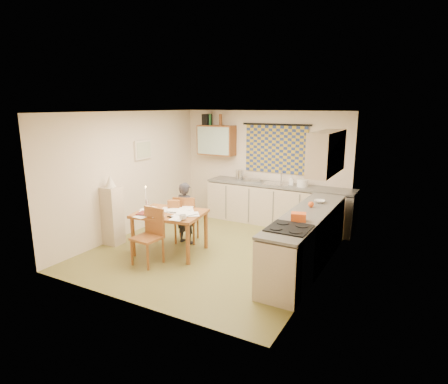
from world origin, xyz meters
The scene contains 44 objects.
floor centered at (0.00, 0.00, -0.01)m, with size 4.00×4.50×0.02m, color brown.
ceiling centered at (0.00, 0.00, 2.51)m, with size 4.00×4.50×0.02m, color white.
wall_back centered at (0.00, 2.26, 1.25)m, with size 4.00×0.02×2.50m, color beige.
wall_front centered at (0.00, -2.26, 1.25)m, with size 4.00×0.02×2.50m, color beige.
wall_left centered at (-2.01, 0.00, 1.25)m, with size 0.02×4.50×2.50m, color beige.
wall_right centered at (2.01, 0.00, 1.25)m, with size 0.02×4.50×2.50m, color beige.
window_blind centered at (0.30, 2.22, 1.65)m, with size 1.45×0.03×1.05m, color navy.
curtain_rod centered at (0.30, 2.20, 2.20)m, with size 0.04×0.04×1.60m, color black.
wall_cabinet centered at (-1.15, 2.08, 1.80)m, with size 0.90×0.34×0.70m, color brown.
wall_cabinet_glass centered at (-1.15, 1.91, 1.80)m, with size 0.84×0.02×0.64m, color #99B2A5.
upper_cabinet_right centered at (1.83, 0.55, 1.85)m, with size 0.34×1.30×0.70m, color tan.
framed_print centered at (-1.97, 0.40, 1.70)m, with size 0.04×0.50×0.40m, color beige.
print_canvas centered at (-1.95, 0.40, 1.70)m, with size 0.01×0.42×0.32m, color silver.
counter_back centered at (0.49, 1.95, 0.45)m, with size 3.30×0.62×0.92m.
counter_right centered at (1.70, 0.06, 0.45)m, with size 0.62×2.95×0.92m.
stove centered at (1.70, -0.84, 0.47)m, with size 0.61×0.61×0.94m.
sink centered at (0.44, 1.95, 0.88)m, with size 0.55×0.45×0.10m, color silver.
tap centered at (0.48, 2.13, 1.06)m, with size 0.03×0.03×0.28m, color silver.
dish_rack centered at (-0.13, 1.95, 0.95)m, with size 0.35×0.30×0.06m, color silver.
kettle centered at (-0.47, 1.95, 1.04)m, with size 0.18×0.18×0.24m, color silver.
mixing_bowl centered at (1.03, 1.95, 1.00)m, with size 0.24×0.24×0.16m, color white.
soap_bottle centered at (0.77, 2.00, 1.02)m, with size 0.10×0.10×0.20m, color white.
bowl centered at (1.70, 0.79, 0.94)m, with size 0.23×0.23×0.05m, color white.
orange_bag centered at (1.70, -0.42, 0.98)m, with size 0.22×0.16×0.12m, color orange.
fruit_orange centered at (1.65, 0.42, 0.97)m, with size 0.10×0.10×0.10m, color orange.
speaker centered at (-1.41, 2.08, 2.28)m, with size 0.16×0.20×0.26m, color black.
bottle_green centered at (-1.33, 2.08, 2.28)m, with size 0.07×0.07×0.26m, color #195926.
bottle_brown centered at (-1.04, 2.08, 2.28)m, with size 0.07×0.07×0.26m, color brown.
dining_table centered at (-0.63, -0.52, 0.38)m, with size 1.31×1.07×0.75m.
chair_far centered at (-0.68, 0.07, 0.29)m, with size 0.54×0.54×0.93m.
chair_near centered at (-0.65, -1.11, 0.29)m, with size 0.46×0.46×0.94m.
person centered at (-0.65, 0.00, 0.60)m, with size 0.46×0.32×1.19m, color black.
shelf_stand centered at (-1.84, -0.71, 0.56)m, with size 0.32×0.30×1.12m, color tan.
lampshade centered at (-1.84, -0.71, 1.23)m, with size 0.20×0.20×0.22m, color beige.
letter_rack centered at (-0.70, -0.29, 0.83)m, with size 0.22×0.10×0.16m, color brown.
mug centered at (-0.15, -0.79, 0.80)m, with size 0.17×0.17×0.10m, color white.
magazine centered at (-1.06, -0.84, 0.76)m, with size 0.26×0.30×0.02m, color maroon.
book centered at (-1.00, -0.69, 0.76)m, with size 0.19×0.26×0.02m, color orange.
orange_box centered at (-0.86, -0.84, 0.77)m, with size 0.12×0.08×0.04m, color orange.
eyeglasses centered at (-0.43, -0.76, 0.76)m, with size 0.13×0.04×0.02m, color black.
candle_holder centered at (-1.13, -0.54, 0.84)m, with size 0.06×0.06×0.18m, color silver.
candle centered at (-1.13, -0.56, 1.04)m, with size 0.02×0.02×0.22m, color white.
candle_flame centered at (-1.15, -0.52, 1.16)m, with size 0.02×0.02×0.02m, color #FFCC66.
papers centered at (-0.61, -0.53, 0.76)m, with size 1.20×1.07×0.03m.
Camera 1 is at (3.30, -5.67, 2.61)m, focal length 30.00 mm.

